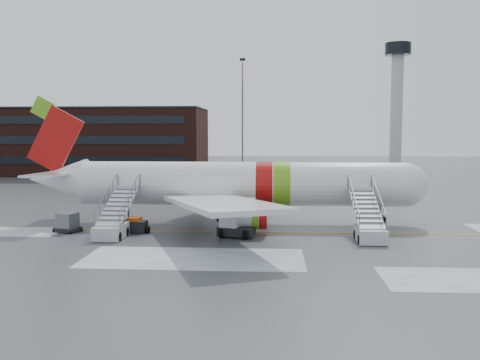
# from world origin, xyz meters

# --- Properties ---
(ground) EXTENTS (260.00, 260.00, 0.00)m
(ground) POSITION_xyz_m (0.00, 0.00, 0.00)
(ground) COLOR #494C4F
(ground) RESTS_ON ground
(airliner) EXTENTS (35.03, 32.97, 11.18)m
(airliner) POSITION_xyz_m (-4.69, 3.13, 3.42)
(airliner) COLOR white
(airliner) RESTS_ON ground
(airstair_fwd) EXTENTS (2.05, 7.70, 3.48)m
(airstair_fwd) POSITION_xyz_m (6.13, -3.41, 1.06)
(airstair_fwd) COLOR #B8BBC0
(airstair_fwd) RESTS_ON ground
(airstair_aft) EXTENTS (2.05, 7.70, 3.48)m
(airstair_aft) POSITION_xyz_m (-13.16, -3.41, 1.06)
(airstair_aft) COLOR #ADAFB4
(airstair_aft) RESTS_ON ground
(pushback_tug) EXTENTS (2.99, 2.53, 1.55)m
(pushback_tug) POSITION_xyz_m (-3.94, -2.94, 0.69)
(pushback_tug) COLOR black
(pushback_tug) RESTS_ON ground
(uld_container) EXTENTS (2.23, 1.91, 1.55)m
(uld_container) POSITION_xyz_m (-17.43, -1.77, 0.72)
(uld_container) COLOR black
(uld_container) RESTS_ON ground
(baggage_tractor) EXTENTS (2.43, 1.30, 1.23)m
(baggage_tractor) POSITION_xyz_m (-11.95, -1.77, 0.52)
(baggage_tractor) COLOR black
(baggage_tractor) RESTS_ON ground
(terminal_building) EXTENTS (62.00, 16.11, 12.30)m
(terminal_building) POSITION_xyz_m (-45.00, 54.98, 6.20)
(terminal_building) COLOR #3F1E16
(terminal_building) RESTS_ON ground
(control_tower) EXTENTS (6.40, 6.40, 30.00)m
(control_tower) POSITION_xyz_m (30.00, 95.00, 18.75)
(control_tower) COLOR #B2B5BA
(control_tower) RESTS_ON ground
(light_mast_far_n) EXTENTS (1.20, 1.20, 24.25)m
(light_mast_far_n) POSITION_xyz_m (-8.00, 78.00, 13.84)
(light_mast_far_n) COLOR #595B60
(light_mast_far_n) RESTS_ON ground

